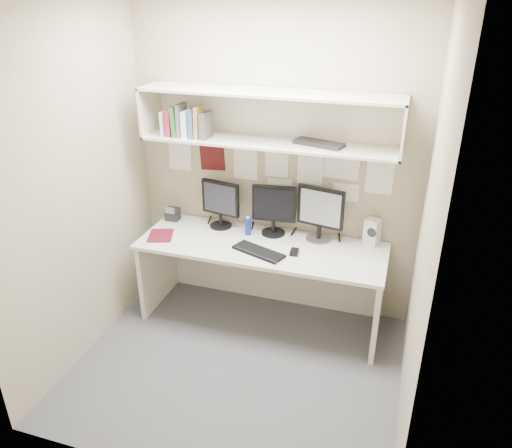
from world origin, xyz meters
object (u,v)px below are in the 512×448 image
(desk, at_px, (262,282))
(desk_phone, at_px, (173,214))
(monitor_center, at_px, (274,208))
(keyboard, at_px, (259,252))
(speaker, at_px, (372,232))
(monitor_right, at_px, (320,212))
(monitor_left, at_px, (220,202))
(maroon_notebook, at_px, (161,236))

(desk, bearing_deg, desk_phone, 166.97)
(monitor_center, relative_size, desk_phone, 3.02)
(monitor_center, xyz_separation_m, keyboard, (-0.02, -0.37, -0.22))
(speaker, bearing_deg, desk, -143.86)
(monitor_right, distance_m, keyboard, 0.60)
(desk, bearing_deg, monitor_center, 80.31)
(desk_phone, bearing_deg, speaker, 1.00)
(desk, relative_size, monitor_center, 4.69)
(monitor_left, xyz_separation_m, speaker, (1.28, 0.04, -0.12))
(speaker, bearing_deg, monitor_right, -155.25)
(monitor_center, distance_m, speaker, 0.82)
(monitor_center, bearing_deg, keyboard, -99.23)
(desk, bearing_deg, monitor_left, 153.31)
(monitor_left, relative_size, speaker, 1.86)
(monitor_center, distance_m, keyboard, 0.43)
(monitor_left, distance_m, keyboard, 0.63)
(desk, height_order, monitor_right, monitor_right)
(monitor_center, xyz_separation_m, speaker, (0.81, 0.04, -0.13))
(monitor_right, height_order, desk_phone, monitor_right)
(speaker, bearing_deg, monitor_center, -158.07)
(monitor_center, bearing_deg, speaker, -3.42)
(desk, xyz_separation_m, monitor_center, (0.04, 0.22, 0.60))
(monitor_left, xyz_separation_m, monitor_right, (0.86, -0.00, 0.02))
(desk, xyz_separation_m, monitor_right, (0.42, 0.22, 0.61))
(monitor_right, height_order, keyboard, monitor_right)
(monitor_right, xyz_separation_m, desk_phone, (-1.32, -0.01, -0.19))
(monitor_left, bearing_deg, desk_phone, -167.63)
(desk, distance_m, keyboard, 0.40)
(monitor_right, bearing_deg, monitor_center, -169.08)
(speaker, xyz_separation_m, maroon_notebook, (-1.69, -0.38, -0.10))
(monitor_left, relative_size, monitor_right, 0.90)
(monitor_center, bearing_deg, monitor_left, 173.51)
(keyboard, bearing_deg, speaker, 47.31)
(speaker, xyz_separation_m, desk_phone, (-1.74, -0.06, -0.05))
(desk, height_order, monitor_center, monitor_center)
(speaker, height_order, maroon_notebook, speaker)
(monitor_left, xyz_separation_m, maroon_notebook, (-0.41, -0.34, -0.22))
(monitor_left, height_order, monitor_right, monitor_right)
(keyboard, xyz_separation_m, speaker, (0.82, 0.41, 0.10))
(speaker, bearing_deg, maroon_notebook, -148.36)
(keyboard, bearing_deg, maroon_notebook, -161.37)
(monitor_left, distance_m, monitor_center, 0.47)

